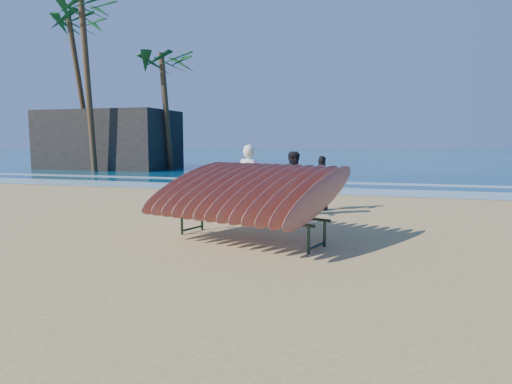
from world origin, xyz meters
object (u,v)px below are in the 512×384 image
person_dark_a (295,184)px  palm_mid (165,64)px  building (109,140)px  palm_right (78,26)px  person_dark_b (322,183)px  surfboard_rack (249,191)px  person_white (249,180)px  palm_left (85,11)px

person_dark_a → palm_mid: bearing=91.0°
building → palm_mid: bearing=-6.5°
palm_right → person_dark_a: bearing=-41.1°
person_dark_a → palm_right: size_ratio=0.16×
person_dark_b → palm_right: (-19.70, 15.42, 9.19)m
palm_right → surfboard_rack: bearing=-46.3°
person_white → building: size_ratio=0.21×
surfboard_rack → palm_right: palm_right is taller
palm_mid → palm_right: bearing=171.5°
palm_left → palm_mid: palm_left is taller
surfboard_rack → building: bearing=147.2°
surfboard_rack → palm_right: 28.82m
surfboard_rack → person_white: size_ratio=2.08×
surfboard_rack → palm_mid: palm_mid is taller
person_dark_a → person_dark_b: size_ratio=1.10×
person_dark_a → palm_mid: size_ratio=0.22×
building → palm_left: (1.01, -3.43, 7.69)m
person_white → palm_left: 21.22m
person_dark_a → palm_left: bearing=104.6°
surfboard_rack → person_white: bearing=124.4°
person_dark_b → palm_right: bearing=-35.7°
person_dark_b → palm_left: palm_left is taller
palm_mid → palm_right: 8.05m
palm_mid → palm_right: (-7.35, 1.10, 3.09)m
building → palm_left: bearing=-73.7°
surfboard_rack → building: 25.26m
person_white → palm_right: palm_right is taller
palm_left → person_dark_a: bearing=-39.2°
person_dark_b → palm_left: 21.67m
person_dark_a → palm_mid: palm_mid is taller
person_white → palm_right: 26.28m
surfboard_rack → palm_mid: size_ratio=0.50×
person_dark_b → person_dark_a: bearing=71.1°
building → palm_right: size_ratio=0.83×
person_dark_a → person_white: bearing=151.8°
palm_right → building: bearing=-12.2°
person_dark_b → palm_left: bearing=-33.0°
palm_mid → person_dark_a: bearing=-52.8°
person_white → surfboard_rack: bearing=112.8°
person_dark_a → building: bearing=99.5°
person_dark_a → surfboard_rack: bearing=-131.5°
surfboard_rack → person_dark_a: 3.11m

